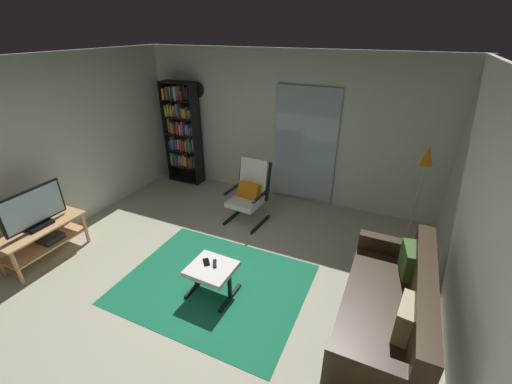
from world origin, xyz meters
The scene contains 16 objects.
ground_plane centered at (0.00, 0.00, 0.00)m, with size 7.02×7.02×0.00m, color #B5B399.
wall_back centered at (0.00, 2.90, 1.30)m, with size 5.60×0.06×2.60m, color silver.
wall_left centered at (-2.70, 0.00, 1.30)m, with size 0.06×6.00×2.60m, color silver.
wall_right centered at (2.70, 0.00, 1.30)m, with size 0.06×6.00×2.60m, color silver.
glass_door_panel centered at (0.39, 2.83, 1.05)m, with size 1.10×0.01×2.00m, color silver.
area_rug centered at (0.08, 0.20, 0.00)m, with size 2.25×1.77×0.01m, color #1A704B.
tv_stand centered at (-2.30, -0.29, 0.34)m, with size 0.46×1.10×0.51m.
television centered at (-2.30, -0.30, 0.77)m, with size 0.20×0.82×0.54m.
bookshelf_near_tv centered at (-2.06, 2.67, 1.07)m, with size 0.70×0.30×2.00m.
leather_sofa centered at (2.10, 0.34, 0.31)m, with size 0.80×1.91×0.84m.
lounge_armchair centered at (-0.19, 1.82, 0.53)m, with size 0.61×0.70×1.02m.
ottoman centered at (0.15, 0.07, 0.33)m, with size 0.53×0.50×0.40m.
tv_remote centered at (0.16, 0.12, 0.41)m, with size 0.04×0.14×0.02m, color black.
cell_phone centered at (0.05, 0.11, 0.40)m, with size 0.07×0.14×0.01m, color black.
floor_lamp_by_shelf centered at (2.22, 1.91, 1.25)m, with size 0.22×0.22×1.61m.
wall_clock centered at (-1.74, 2.82, 1.85)m, with size 0.29×0.03×0.29m.
Camera 1 is at (1.87, -2.45, 2.91)m, focal length 22.94 mm.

